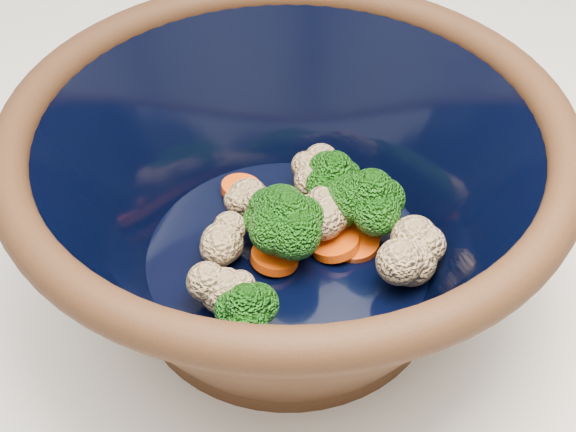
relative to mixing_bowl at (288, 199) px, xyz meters
name	(u,v)px	position (x,y,z in m)	size (l,w,h in m)	color
mixing_bowl	(288,199)	(0.00, 0.00, 0.00)	(0.35, 0.35, 0.14)	black
vegetable_pile	(310,219)	(0.02, 0.00, -0.02)	(0.15, 0.15, 0.05)	#608442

